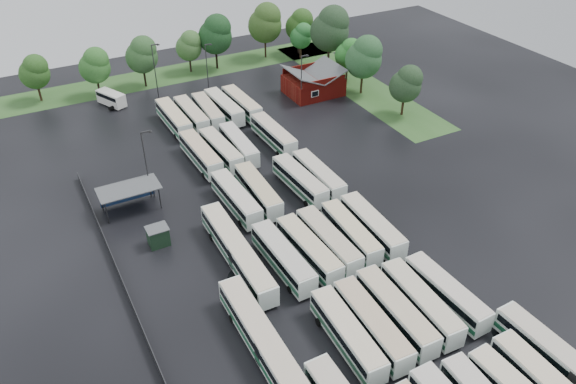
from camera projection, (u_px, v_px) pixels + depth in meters
name	position (u px, v px, depth m)	size (l,w,h in m)	color
ground	(320.00, 262.00, 68.29)	(160.00, 160.00, 0.00)	black
brick_building	(313.00, 85.00, 107.71)	(10.07, 8.60, 5.39)	maroon
wash_shed	(128.00, 190.00, 75.93)	(8.20, 4.20, 3.58)	#2D2D30
utility_hut	(158.00, 236.00, 70.40)	(2.70, 2.20, 2.62)	black
grass_strip_north	(168.00, 75.00, 116.22)	(80.00, 10.00, 0.01)	#325D25
grass_strip_east	(356.00, 84.00, 112.68)	(10.00, 50.00, 0.01)	#325D25
west_fence	(121.00, 278.00, 65.12)	(0.10, 50.00, 1.20)	#2D2D30
bus_r1c0	(347.00, 334.00, 56.63)	(3.05, 11.76, 3.24)	white
bus_r1c1	(372.00, 324.00, 57.69)	(3.06, 11.98, 3.31)	white
bus_r1c2	(396.00, 311.00, 59.13)	(2.91, 12.07, 3.34)	white
bus_r1c3	(420.00, 302.00, 60.24)	(3.05, 11.93, 3.29)	white
bus_r1c4	(446.00, 293.00, 61.56)	(2.79, 11.48, 3.18)	white
bus_r2c0	(283.00, 258.00, 66.22)	(2.72, 11.97, 3.32)	white
bus_r2c1	(309.00, 250.00, 67.48)	(2.83, 11.80, 3.26)	white
bus_r2c2	(328.00, 241.00, 68.83)	(2.61, 11.80, 3.28)	white
bus_r2c3	(351.00, 233.00, 70.26)	(2.94, 11.48, 3.17)	white
bus_r2c4	(372.00, 226.00, 71.29)	(2.97, 11.99, 3.31)	white
bus_r3c0	(236.00, 198.00, 76.38)	(2.75, 11.78, 3.26)	white
bus_r3c1	(258.00, 191.00, 77.87)	(2.97, 11.83, 3.27)	white
bus_r3c3	(300.00, 181.00, 80.07)	(2.95, 11.72, 3.24)	white
bus_r3c4	(318.00, 175.00, 81.19)	(2.51, 11.62, 3.23)	white
bus_r4c0	(201.00, 154.00, 86.10)	(2.81, 12.02, 3.33)	white
bus_r4c1	(221.00, 150.00, 87.29)	(2.94, 11.60, 3.20)	white
bus_r4c2	(239.00, 145.00, 88.65)	(2.80, 11.52, 3.19)	white
bus_r4c4	(273.00, 135.00, 91.32)	(2.70, 11.84, 3.28)	white
bus_r5c0	(174.00, 118.00, 96.07)	(2.72, 12.00, 3.33)	white
bus_r5c1	(191.00, 115.00, 97.32)	(2.58, 11.51, 3.20)	white
bus_r5c2	(208.00, 111.00, 98.48)	(2.92, 11.45, 3.16)	white
bus_r5c3	(224.00, 107.00, 99.72)	(2.94, 11.98, 3.31)	white
bus_r5c4	(242.00, 104.00, 100.88)	(2.87, 11.79, 3.26)	white
artic_bus_west_b	(237.00, 252.00, 67.05)	(2.82, 17.94, 3.32)	white
artic_bus_west_c	(264.00, 344.00, 55.54)	(2.76, 17.93, 3.32)	white
artic_bus_east	(573.00, 372.00, 52.88)	(2.99, 17.19, 3.18)	white
minibus	(111.00, 98.00, 103.71)	(4.49, 6.35, 2.61)	white
tree_north_0	(35.00, 71.00, 102.83)	(5.49, 5.49, 9.09)	#362015
tree_north_1	(95.00, 65.00, 104.49)	(5.81, 5.81, 9.63)	black
tree_north_2	(142.00, 54.00, 107.93)	(6.19, 6.19, 10.25)	black
tree_north_3	(189.00, 45.00, 114.66)	(5.31, 5.31, 8.80)	black
tree_north_4	(216.00, 34.00, 115.16)	(6.98, 6.98, 11.57)	black
tree_north_5	(266.00, 22.00, 120.30)	(7.29, 7.29, 12.07)	#301E12
tree_north_6	(300.00, 25.00, 123.20)	(6.06, 6.06, 10.03)	black
tree_east_0	(407.00, 84.00, 97.87)	(5.65, 5.65, 9.36)	#321D11
tree_east_1	(365.00, 57.00, 104.79)	(6.91, 6.91, 11.45)	#332514
tree_east_2	(349.00, 53.00, 111.22)	(5.21, 5.21, 8.63)	#3C2C1F
tree_east_3	(331.00, 28.00, 114.78)	(8.00, 8.00, 13.25)	#39291F
tree_east_4	(302.00, 36.00, 121.47)	(4.78, 4.74, 7.86)	#3B261A
lamp_post_ne	(302.00, 77.00, 100.95)	(1.51, 0.29, 9.78)	#2D2D30
lamp_post_nw	(146.00, 160.00, 76.54)	(1.60, 0.31, 10.36)	#2D2D30
lamp_post_back_w	(155.00, 67.00, 103.96)	(1.60, 0.31, 10.39)	#2D2D30
lamp_post_back_e	(207.00, 64.00, 106.72)	(1.44, 0.28, 9.37)	#2D2D30
puddle_1	(481.00, 378.00, 54.40)	(3.30, 3.30, 0.01)	black
puddle_2	(247.00, 278.00, 66.04)	(4.73, 4.73, 0.01)	black
puddle_3	(368.00, 258.00, 69.00)	(4.71, 4.71, 0.01)	black
puddle_4	(505.00, 333.00, 59.03)	(2.72, 2.72, 0.01)	black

